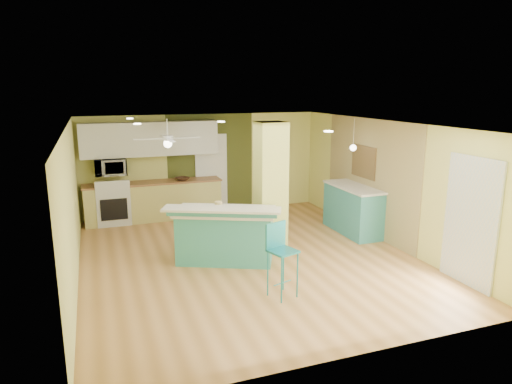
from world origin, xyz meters
The scene contains 23 objects.
floor centered at (0.00, 0.00, -0.01)m, with size 6.00×7.00×0.01m, color #A6713A.
ceiling centered at (0.00, 0.00, 2.50)m, with size 6.00×7.00×0.01m, color white.
wall_back centered at (0.00, 3.50, 1.25)m, with size 6.00×0.01×2.50m, color #DFDE77.
wall_front centered at (0.00, -3.50, 1.25)m, with size 6.00×0.01×2.50m, color #DFDE77.
wall_left centered at (-3.00, 0.00, 1.25)m, with size 0.01×7.00×2.50m, color #DFDE77.
wall_right centered at (3.00, 0.00, 1.25)m, with size 0.01×7.00×2.50m, color #DFDE77.
wood_panel centered at (2.99, 0.60, 1.25)m, with size 0.02×3.40×2.50m, color #948154.
olive_accent centered at (0.20, 3.49, 1.25)m, with size 2.20×0.02×2.50m, color #444B1E.
interior_door centered at (0.20, 3.46, 1.00)m, with size 0.82×0.05×2.00m, color white.
french_door centered at (2.97, -2.30, 1.05)m, with size 0.04×1.08×2.10m, color silver.
column centered at (0.65, 0.50, 1.25)m, with size 0.55×0.55×2.50m, color #D0D462.
kitchen_run centered at (-1.30, 3.20, 0.47)m, with size 3.25×0.63×0.94m.
stove centered at (-2.25, 3.19, 0.46)m, with size 0.76×0.66×1.08m.
upper_cabinets centered at (-1.30, 3.32, 1.95)m, with size 3.20×0.34×0.80m, color silver.
microwave centered at (-2.25, 3.20, 1.35)m, with size 0.70×0.48×0.39m, color white.
ceiling_fan centered at (-1.10, 2.00, 2.08)m, with size 1.41×1.41×0.61m.
pendant_lamp centered at (2.65, 0.75, 1.88)m, with size 0.14×0.14×0.69m.
wall_decor centered at (2.96, 0.80, 1.55)m, with size 0.03×0.90×0.70m, color brown.
peninsula centered at (-0.42, 0.03, 0.51)m, with size 2.21×1.80×1.10m.
bar_stool centered at (-0.05, -1.66, 0.77)m, with size 0.48×0.48×1.15m.
side_counter centered at (2.70, 0.69, 0.53)m, with size 0.69×1.63×1.05m.
fruit_bowl centered at (-0.62, 3.11, 0.98)m, with size 0.32×0.32×0.08m, color #382217.
canister centered at (-0.54, 0.07, 1.04)m, with size 0.14×0.14×0.17m, color gold.
Camera 1 is at (-2.61, -7.69, 3.13)m, focal length 32.00 mm.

